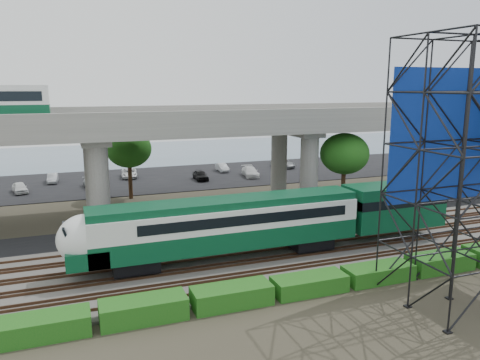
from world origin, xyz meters
name	(u,v)px	position (x,y,z in m)	size (l,w,h in m)	color
ground	(266,269)	(0.00, 0.00, 0.00)	(140.00, 140.00, 0.00)	#474233
ballast_bed	(255,257)	(0.00, 2.00, 0.10)	(90.00, 12.00, 0.20)	slate
service_road	(219,226)	(0.00, 10.50, 0.04)	(90.00, 5.00, 0.08)	black
parking_lot	(166,178)	(0.00, 34.00, 0.04)	(90.00, 18.00, 0.08)	black
harbor_water	(142,156)	(0.00, 56.00, 0.01)	(140.00, 40.00, 0.03)	#446070
rail_tracks	(255,255)	(0.00, 2.00, 0.28)	(90.00, 9.52, 0.16)	#472D1E
commuter_train	(256,221)	(0.07, 2.00, 2.88)	(29.30, 3.06, 4.30)	black
overpass	(187,130)	(-1.42, 16.00, 8.21)	(80.00, 12.00, 12.40)	#9E9B93
hedge_strip	(309,283)	(1.01, -4.30, 0.56)	(34.60, 1.80, 1.20)	#125014
trees	(154,158)	(-4.67, 16.17, 5.57)	(40.94, 16.94, 7.69)	#382314
suv	(132,224)	(-7.55, 11.49, 0.76)	(2.25, 4.88, 1.36)	black
parked_cars	(180,173)	(1.85, 33.53, 0.69)	(38.74, 9.77, 1.31)	white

